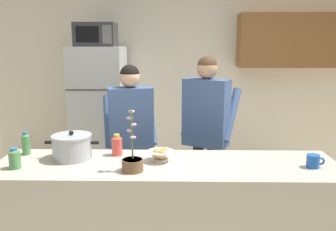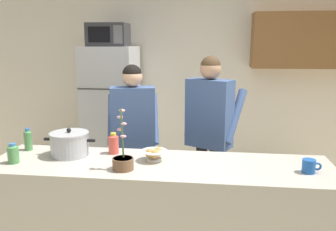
# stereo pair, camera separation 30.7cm
# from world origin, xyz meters

# --- Properties ---
(back_wall_unit) EXTENTS (6.00, 0.48, 2.60)m
(back_wall_unit) POSITION_xyz_m (0.24, 2.27, 1.38)
(back_wall_unit) COLOR silver
(back_wall_unit) RESTS_ON ground
(kitchen_island) EXTENTS (2.56, 0.68, 0.92)m
(kitchen_island) POSITION_xyz_m (0.00, 0.00, 0.46)
(kitchen_island) COLOR #BCB7A8
(kitchen_island) RESTS_ON ground
(refrigerator) EXTENTS (0.64, 0.68, 1.75)m
(refrigerator) POSITION_xyz_m (-0.89, 1.85, 0.88)
(refrigerator) COLOR #B7BABF
(refrigerator) RESTS_ON ground
(microwave) EXTENTS (0.48, 0.37, 0.28)m
(microwave) POSITION_xyz_m (-0.89, 1.83, 1.89)
(microwave) COLOR #2D2D30
(microwave) RESTS_ON refrigerator
(person_near_pot) EXTENTS (0.56, 0.49, 1.61)m
(person_near_pot) POSITION_xyz_m (-0.35, 0.71, 1.00)
(person_near_pot) COLOR black
(person_near_pot) RESTS_ON ground
(person_by_sink) EXTENTS (0.63, 0.58, 1.68)m
(person_by_sink) POSITION_xyz_m (0.37, 0.83, 1.05)
(person_by_sink) COLOR black
(person_by_sink) RESTS_ON ground
(cooking_pot) EXTENTS (0.42, 0.30, 0.22)m
(cooking_pot) POSITION_xyz_m (-0.73, 0.10, 1.01)
(cooking_pot) COLOR #ADAFB5
(cooking_pot) RESTS_ON kitchen_island
(coffee_mug) EXTENTS (0.13, 0.09, 0.10)m
(coffee_mug) POSITION_xyz_m (1.05, -0.06, 0.97)
(coffee_mug) COLOR #1E59B2
(coffee_mug) RESTS_ON kitchen_island
(bread_bowl) EXTENTS (0.20, 0.20, 0.10)m
(bread_bowl) POSITION_xyz_m (-0.04, 0.05, 0.97)
(bread_bowl) COLOR white
(bread_bowl) RESTS_ON kitchen_island
(bottle_near_edge) EXTENTS (0.08, 0.08, 0.15)m
(bottle_near_edge) POSITION_xyz_m (-1.08, -0.12, 0.99)
(bottle_near_edge) COLOR #4C8C4C
(bottle_near_edge) RESTS_ON kitchen_island
(bottle_mid_counter) EXTENTS (0.06, 0.06, 0.19)m
(bottle_mid_counter) POSITION_xyz_m (-1.13, 0.19, 1.01)
(bottle_mid_counter) COLOR #4C8C4C
(bottle_mid_counter) RESTS_ON kitchen_island
(bottle_far_corner) EXTENTS (0.08, 0.08, 0.17)m
(bottle_far_corner) POSITION_xyz_m (-0.40, 0.19, 1.00)
(bottle_far_corner) COLOR #D84C3F
(bottle_far_corner) RESTS_ON kitchen_island
(potted_orchid) EXTENTS (0.15, 0.15, 0.44)m
(potted_orchid) POSITION_xyz_m (-0.23, -0.16, 0.99)
(potted_orchid) COLOR brown
(potted_orchid) RESTS_ON kitchen_island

